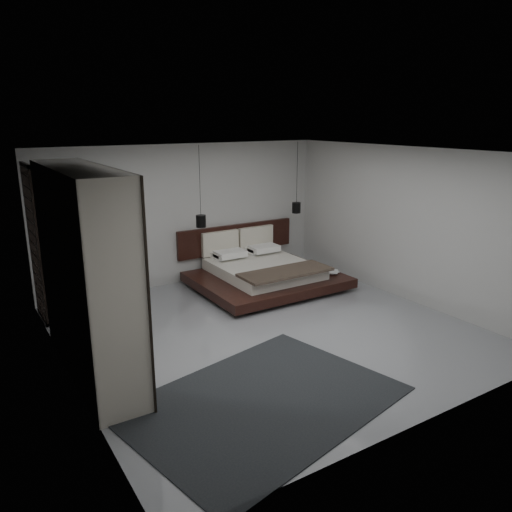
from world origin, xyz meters
TOP-DOWN VIEW (x-y plane):
  - floor at (0.00, 0.00)m, footprint 6.00×6.00m
  - ceiling at (0.00, 0.00)m, footprint 6.00×6.00m
  - wall_back at (0.00, 3.00)m, footprint 6.00×0.00m
  - wall_front at (0.00, -3.00)m, footprint 6.00×0.00m
  - wall_left at (-3.00, 0.00)m, footprint 0.00×6.00m
  - wall_right at (3.00, 0.00)m, footprint 0.00×6.00m
  - lattice_screen at (-2.95, 2.45)m, footprint 0.05×0.90m
  - bed at (1.13, 1.91)m, footprint 2.75×2.38m
  - book_lower at (2.26, 1.26)m, footprint 0.25×0.32m
  - book_upper at (2.24, 1.23)m, footprint 0.35×0.36m
  - pendant_left at (-0.00, 2.34)m, footprint 0.19×0.19m
  - pendant_right at (2.26, 2.34)m, footprint 0.18×0.18m
  - wardrobe at (-2.70, 0.12)m, footprint 0.65×2.77m
  - rug at (-1.20, -1.70)m, footprint 3.57×2.88m

SIDE VIEW (x-z plane):
  - floor at x=0.00m, z-range 0.00..0.00m
  - rug at x=-1.20m, z-range 0.00..0.01m
  - book_lower at x=2.26m, z-range 0.26..0.28m
  - bed at x=1.13m, z-range -0.25..0.82m
  - book_upper at x=2.24m, z-range 0.28..0.31m
  - lattice_screen at x=-2.95m, z-range 0.00..2.60m
  - wardrobe at x=-2.70m, z-range 0.00..2.72m
  - pendant_left at x=0.00m, z-range 0.61..2.15m
  - wall_back at x=0.00m, z-range -1.60..4.40m
  - wall_front at x=0.00m, z-range -1.60..4.40m
  - wall_left at x=-3.00m, z-range -1.60..4.40m
  - wall_right at x=3.00m, z-range -1.60..4.40m
  - pendant_right at x=2.26m, z-range 0.69..2.17m
  - ceiling at x=0.00m, z-range 2.80..2.80m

